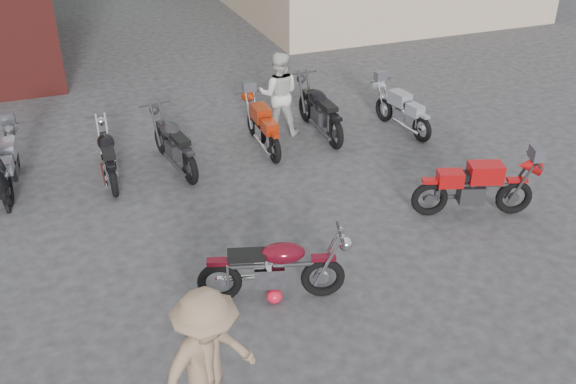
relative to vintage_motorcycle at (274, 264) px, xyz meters
name	(u,v)px	position (x,y,z in m)	size (l,w,h in m)	color
ground	(341,297)	(0.90, -0.34, -0.59)	(90.00, 90.00, 0.00)	#2F2F31
vintage_motorcycle	(274,264)	(0.00, 0.00, 0.00)	(2.04, 0.67, 1.18)	#5C0B18
sportbike	(476,185)	(4.05, 0.92, 0.00)	(2.05, 0.68, 1.19)	red
helmet	(274,296)	(-0.04, -0.09, -0.48)	(0.24, 0.24, 0.22)	red
person_light	(279,94)	(2.10, 5.42, 0.33)	(0.90, 0.70, 1.85)	silver
person_tan	(208,366)	(-1.46, -1.95, 0.37)	(1.24, 0.71, 1.92)	#94785B
row_bike_1	(9,162)	(-3.48, 4.91, -0.05)	(1.86, 0.61, 1.08)	gray
row_bike_2	(108,153)	(-1.71, 4.59, -0.04)	(1.90, 0.63, 1.10)	black
row_bike_3	(173,141)	(-0.43, 4.60, 0.00)	(2.04, 0.67, 1.19)	#252528
row_bike_4	(263,125)	(1.50, 4.80, -0.04)	(1.89, 0.62, 1.10)	#AF2D0E
row_bike_5	(320,107)	(2.92, 5.07, 0.03)	(2.16, 0.71, 1.25)	black
row_bike_6	(402,109)	(4.71, 4.57, -0.07)	(1.81, 0.60, 1.05)	#9B9EA9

